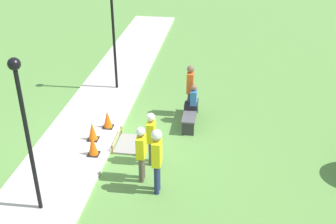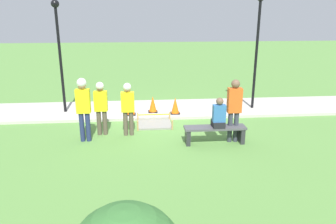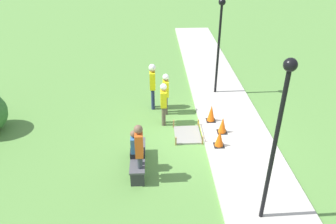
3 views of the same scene
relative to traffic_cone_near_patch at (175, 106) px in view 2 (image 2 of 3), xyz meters
The scene contains 14 objects.
ground_plane 0.88m from the traffic_cone_near_patch, 34.46° to the left, with size 60.00×60.00×0.00m, color #5B8E42.
sidewalk 1.06m from the traffic_cone_near_patch, 49.39° to the right, with size 28.00×2.40×0.10m.
wet_concrete_patch 1.32m from the traffic_cone_near_patch, 50.04° to the left, with size 1.18×0.96×0.32m.
traffic_cone_near_patch is the anchor object (origin of this frame).
traffic_cone_far_patch 0.85m from the traffic_cone_near_patch, 17.95° to the right, with size 0.34×0.34×0.60m.
traffic_cone_sidewalk_edge 1.63m from the traffic_cone_near_patch, ahead, with size 0.34×0.34×0.66m.
park_bench 2.81m from the traffic_cone_near_patch, 108.18° to the left, with size 1.80×0.44×0.51m.
person_seated_on_bench 2.92m from the traffic_cone_near_patch, 109.43° to the left, with size 0.36×0.44×0.89m.
worker_supervisor 2.51m from the traffic_cone_near_patch, 47.17° to the left, with size 0.40×0.24×1.67m.
worker_assistant 3.05m from the traffic_cone_near_patch, 33.91° to the left, with size 0.40×0.24×1.69m.
worker_trainee 3.72m from the traffic_cone_near_patch, 36.59° to the left, with size 0.40×0.28×1.92m.
bystander_in_orange_shirt 3.04m from the traffic_cone_near_patch, 119.06° to the left, with size 0.40×0.25×1.88m.
lamppost_near 4.75m from the traffic_cone_near_patch, ahead, with size 0.28×0.28×4.00m.
lamppost_far 3.97m from the traffic_cone_near_patch, behind, with size 0.28×0.28×4.23m.
Camera 2 is at (0.61, 11.03, 3.75)m, focal length 35.00 mm.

